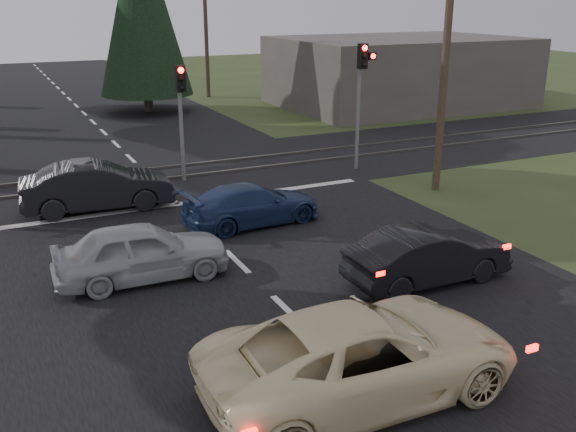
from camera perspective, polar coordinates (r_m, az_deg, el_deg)
ground at (r=13.67m, az=0.06°, el=-8.50°), size 120.00×120.00×0.00m
road at (r=22.48m, az=-11.05°, el=2.31°), size 14.00×100.00×0.01m
rail_corridor at (r=24.36m, az=-12.28°, el=3.51°), size 120.00×8.00×0.01m
stop_line at (r=20.81m, az=-9.76°, el=1.06°), size 13.00×0.35×0.00m
rail_near at (r=23.59m, az=-11.82°, el=3.15°), size 120.00×0.12×0.10m
rail_far at (r=25.10m, az=-12.73°, el=4.03°), size 120.00×0.12×0.10m
traffic_signal_right at (r=24.28m, az=6.59°, el=11.74°), size 0.68×0.48×4.70m
traffic_signal_center at (r=22.77m, az=-9.48°, el=9.84°), size 0.32×0.48×4.10m
utility_pole_near at (r=21.88m, az=13.89°, el=14.27°), size 1.80×0.26×9.00m
utility_pole_mid at (r=43.21m, az=-7.33°, el=16.68°), size 1.80×0.26×9.00m
utility_pole_far at (r=67.37m, az=-14.45°, el=17.01°), size 1.80×0.26×9.00m
conifer_tree at (r=37.96m, az=-12.90°, el=18.00°), size 5.20×5.20×11.00m
building_right at (r=40.55m, az=9.81°, el=12.56°), size 14.00×10.00×4.00m
cream_coupe at (r=10.80m, az=6.53°, el=-12.09°), size 5.43×2.53×1.50m
dark_hatchback at (r=15.11m, az=12.32°, el=-3.49°), size 3.93×1.37×1.29m
silver_car at (r=15.29m, az=-12.89°, el=-3.11°), size 4.07×1.75×1.37m
blue_sedan at (r=18.59m, az=-3.24°, el=1.03°), size 4.22×1.98×1.19m
dark_car_far at (r=20.65m, az=-16.57°, el=2.54°), size 4.65×1.90×1.50m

